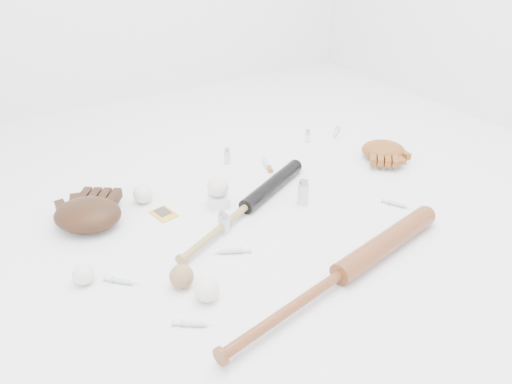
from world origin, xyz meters
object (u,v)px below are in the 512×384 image
bat_wood (341,274)px  pedestal (219,201)px  glove_dark (88,214)px  bat_dark (246,206)px

bat_wood → pedestal: bearing=88.9°
pedestal → glove_dark: bearing=165.8°
pedestal → bat_dark: bearing=-59.1°
bat_dark → bat_wood: bearing=-111.5°
glove_dark → pedestal: bearing=21.9°
bat_wood → pedestal: 0.61m
bat_dark → pedestal: bat_dark is taller
bat_dark → glove_dark: bearing=130.8°
glove_dark → pedestal: size_ratio=3.75×
glove_dark → bat_wood: bearing=-15.5°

